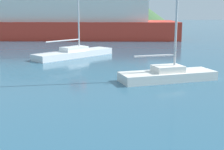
% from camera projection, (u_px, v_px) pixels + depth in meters
% --- Properties ---
extents(sailboat_inner, '(6.59, 5.67, 11.42)m').
position_uv_depth(sailboat_inner, '(74.00, 52.00, 25.12)').
color(sailboat_inner, white).
rests_on(sailboat_inner, ground_plane).
extents(sailboat_middle, '(5.39, 2.46, 9.75)m').
position_uv_depth(sailboat_middle, '(168.00, 73.00, 16.71)').
color(sailboat_middle, white).
rests_on(sailboat_middle, ground_plane).
extents(ferry_distant, '(27.72, 13.41, 6.92)m').
position_uv_depth(ferry_distant, '(76.00, 20.00, 41.88)').
color(ferry_distant, red).
rests_on(ferry_distant, ground_plane).
extents(hill_central, '(46.77, 46.77, 12.54)m').
position_uv_depth(hill_central, '(26.00, 1.00, 87.37)').
color(hill_central, '#4C6647').
rests_on(hill_central, ground_plane).
extents(hill_east, '(29.28, 29.28, 10.27)m').
position_uv_depth(hill_east, '(122.00, 6.00, 99.73)').
color(hill_east, '#3D6038').
rests_on(hill_east, ground_plane).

